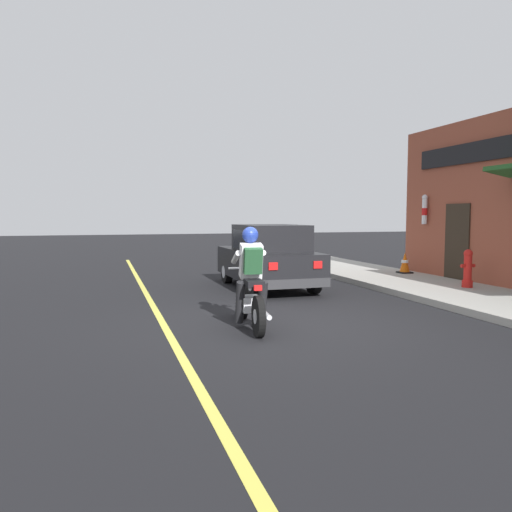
{
  "coord_description": "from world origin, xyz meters",
  "views": [
    {
      "loc": [
        -2.72,
        -7.73,
        1.8
      ],
      "look_at": [
        0.33,
        2.2,
        0.95
      ],
      "focal_mm": 35.0,
      "sensor_mm": 36.0,
      "label": 1
    }
  ],
  "objects_px": {
    "motorcycle_with_rider": "(250,286)",
    "car_hatchback": "(268,257)",
    "fire_hydrant": "(468,269)",
    "traffic_cone": "(405,263)"
  },
  "relations": [
    {
      "from": "car_hatchback",
      "to": "traffic_cone",
      "type": "bearing_deg",
      "value": 10.07
    },
    {
      "from": "motorcycle_with_rider",
      "to": "fire_hydrant",
      "type": "distance_m",
      "value": 6.08
    },
    {
      "from": "motorcycle_with_rider",
      "to": "car_hatchback",
      "type": "xyz_separation_m",
      "value": [
        1.63,
        3.98,
        0.09
      ]
    },
    {
      "from": "motorcycle_with_rider",
      "to": "fire_hydrant",
      "type": "bearing_deg",
      "value": 17.97
    },
    {
      "from": "car_hatchback",
      "to": "fire_hydrant",
      "type": "bearing_deg",
      "value": -26.83
    },
    {
      "from": "fire_hydrant",
      "to": "traffic_cone",
      "type": "bearing_deg",
      "value": 84.95
    },
    {
      "from": "car_hatchback",
      "to": "fire_hydrant",
      "type": "distance_m",
      "value": 4.66
    },
    {
      "from": "car_hatchback",
      "to": "fire_hydrant",
      "type": "relative_size",
      "value": 4.31
    },
    {
      "from": "car_hatchback",
      "to": "traffic_cone",
      "type": "distance_m",
      "value": 4.49
    },
    {
      "from": "car_hatchback",
      "to": "fire_hydrant",
      "type": "height_order",
      "value": "car_hatchback"
    }
  ]
}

